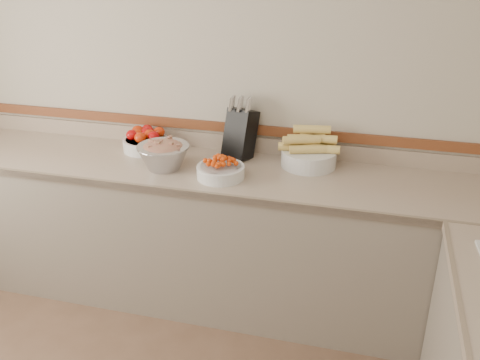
% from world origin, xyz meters
% --- Properties ---
extents(back_wall, '(4.00, 0.00, 4.00)m').
position_xyz_m(back_wall, '(0.00, 2.00, 1.30)').
color(back_wall, '#BCB19B').
rests_on(back_wall, ground_plane).
extents(counter_back, '(4.00, 0.65, 1.08)m').
position_xyz_m(counter_back, '(0.00, 1.68, 0.45)').
color(counter_back, gray).
rests_on(counter_back, ground_plane).
extents(knife_block, '(0.22, 0.24, 0.39)m').
position_xyz_m(knife_block, '(0.21, 1.90, 1.06)').
color(knife_block, black).
rests_on(knife_block, counter_back).
extents(tomato_bowl, '(0.28, 0.28, 0.14)m').
position_xyz_m(tomato_bowl, '(-0.40, 1.85, 0.96)').
color(tomato_bowl, silver).
rests_on(tomato_bowl, counter_back).
extents(cherry_tomato_bowl, '(0.27, 0.27, 0.15)m').
position_xyz_m(cherry_tomato_bowl, '(0.18, 1.57, 0.95)').
color(cherry_tomato_bowl, silver).
rests_on(cherry_tomato_bowl, counter_back).
extents(corn_bowl, '(0.36, 0.33, 0.24)m').
position_xyz_m(corn_bowl, '(0.63, 1.86, 0.98)').
color(corn_bowl, silver).
rests_on(corn_bowl, counter_back).
extents(rhubarb_bowl, '(0.30, 0.30, 0.17)m').
position_xyz_m(rhubarb_bowl, '(-0.18, 1.61, 0.99)').
color(rhubarb_bowl, '#B2B2BA').
rests_on(rhubarb_bowl, counter_back).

